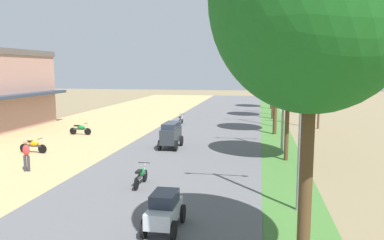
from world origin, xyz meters
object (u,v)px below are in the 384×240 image
at_px(streetlamp_near, 303,83).
at_px(streetlamp_far, 277,75).
at_px(parked_motorbike_second, 33,145).
at_px(pedestrian_on_shoulder, 26,154).
at_px(motorbike_ahead_third, 181,119).
at_px(parked_motorbike_third, 81,129).
at_px(median_tree_fifth, 273,54).
at_px(median_tree_third, 277,49).
at_px(streetlamp_farthest, 273,77).
at_px(motorbike_ahead_second, 141,175).
at_px(utility_pole_near, 320,76).
at_px(median_tree_second, 289,63).
at_px(car_van_charcoal, 171,134).
at_px(median_tree_fourth, 275,48).
at_px(streetlamp_mid, 284,84).
at_px(car_hatchback_silver, 164,209).

distance_m(streetlamp_near, streetlamp_far, 20.88).
bearing_deg(parked_motorbike_second, pedestrian_on_shoulder, -61.26).
bearing_deg(motorbike_ahead_third, parked_motorbike_third, -134.43).
bearing_deg(median_tree_fifth, parked_motorbike_second, -117.32).
xyz_separation_m(parked_motorbike_second, pedestrian_on_shoulder, (2.14, -3.91, 0.41)).
xyz_separation_m(median_tree_third, streetlamp_far, (0.23, 4.25, -2.11)).
xyz_separation_m(parked_motorbike_second, streetlamp_farthest, (15.21, 23.09, 3.79)).
bearing_deg(motorbike_ahead_third, motorbike_ahead_second, -83.63).
bearing_deg(utility_pole_near, streetlamp_near, -100.17).
relative_size(median_tree_second, motorbike_ahead_third, 4.53).
bearing_deg(streetlamp_near, car_van_charcoal, 125.88).
relative_size(median_tree_second, car_van_charcoal, 3.39).
bearing_deg(median_tree_fourth, streetlamp_far, -89.25).
relative_size(median_tree_second, median_tree_fourth, 0.90).
bearing_deg(parked_motorbike_second, median_tree_fourth, 51.95).
bearing_deg(median_tree_fourth, parked_motorbike_second, -128.05).
bearing_deg(car_van_charcoal, parked_motorbike_third, 155.68).
bearing_deg(median_tree_third, pedestrian_on_shoulder, -133.41).
bearing_deg(streetlamp_mid, parked_motorbike_third, 168.49).
bearing_deg(median_tree_third, streetlamp_farthest, 89.01).
xyz_separation_m(median_tree_fourth, streetlamp_farthest, (0.07, 3.75, -2.98)).
bearing_deg(median_tree_fourth, streetlamp_mid, -89.74).
xyz_separation_m(median_tree_fifth, utility_pole_near, (3.62, -16.04, -2.50)).
bearing_deg(streetlamp_mid, streetlamp_farthest, 90.00).
xyz_separation_m(streetlamp_near, car_van_charcoal, (-7.15, 9.88, -3.71)).
distance_m(pedestrian_on_shoulder, motorbike_ahead_third, 17.91).
relative_size(streetlamp_near, streetlamp_farthest, 1.10).
relative_size(median_tree_third, streetlamp_mid, 1.18).
bearing_deg(median_tree_fifth, motorbike_ahead_second, -100.85).
bearing_deg(streetlamp_far, pedestrian_on_shoulder, -126.26).
relative_size(streetlamp_farthest, motorbike_ahead_third, 4.11).
bearing_deg(parked_motorbike_second, car_van_charcoal, 19.81).
height_order(median_tree_fifth, streetlamp_mid, median_tree_fifth).
height_order(pedestrian_on_shoulder, median_tree_fourth, median_tree_fourth).
distance_m(median_tree_third, utility_pole_near, 5.92).
relative_size(median_tree_third, car_van_charcoal, 3.59).
relative_size(median_tree_second, car_hatchback_silver, 4.07).
bearing_deg(median_tree_fourth, motorbike_ahead_second, -104.89).
bearing_deg(utility_pole_near, streetlamp_farthest, 111.07).
bearing_deg(car_van_charcoal, car_hatchback_silver, -77.68).
relative_size(median_tree_second, streetlamp_farthest, 1.10).
bearing_deg(motorbike_ahead_second, parked_motorbike_second, 148.82).
bearing_deg(parked_motorbike_third, streetlamp_far, 25.33).
height_order(median_tree_third, motorbike_ahead_third, median_tree_third).
xyz_separation_m(streetlamp_near, car_hatchback_silver, (-4.43, -2.57, -3.99)).
distance_m(utility_pole_near, motorbike_ahead_third, 13.01).
relative_size(motorbike_ahead_second, motorbike_ahead_third, 1.00).
bearing_deg(pedestrian_on_shoulder, median_tree_third, 46.59).
relative_size(median_tree_fourth, streetlamp_near, 1.11).
xyz_separation_m(pedestrian_on_shoulder, median_tree_fourth, (13.00, 23.25, 6.36)).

